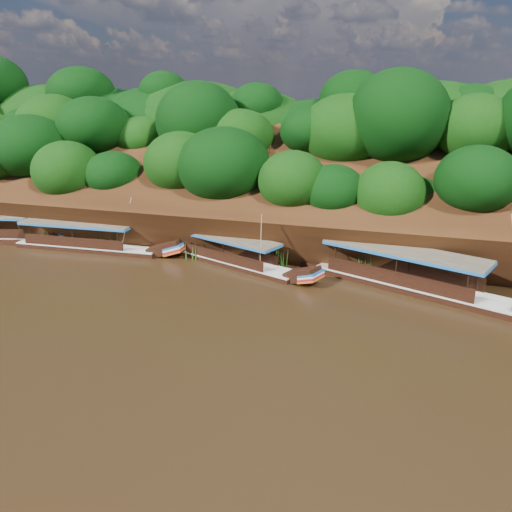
{
  "coord_description": "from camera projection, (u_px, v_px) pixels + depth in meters",
  "views": [
    {
      "loc": [
        10.5,
        -25.72,
        12.91
      ],
      "look_at": [
        0.4,
        7.0,
        1.49
      ],
      "focal_mm": 35.0,
      "sensor_mm": 36.0,
      "label": 1
    }
  ],
  "objects": [
    {
      "name": "ground",
      "position": [
        216.0,
        313.0,
        30.34
      ],
      "size": [
        160.0,
        160.0,
        0.0
      ],
      "primitive_type": "plane",
      "color": "black",
      "rests_on": "ground"
    },
    {
      "name": "boat_0",
      "position": [
        426.0,
        285.0,
        33.15
      ],
      "size": [
        16.36,
        8.12,
        6.92
      ],
      "rotation": [
        0.0,
        0.0,
        -0.37
      ],
      "color": "black",
      "rests_on": "ground"
    },
    {
      "name": "boat_2",
      "position": [
        96.0,
        244.0,
        42.15
      ],
      "size": [
        15.12,
        2.95,
        5.16
      ],
      "rotation": [
        0.0,
        0.0,
        0.05
      ],
      "color": "black",
      "rests_on": "ground"
    },
    {
      "name": "reeds",
      "position": [
        222.0,
        250.0,
        39.54
      ],
      "size": [
        49.13,
        2.41,
        2.05
      ],
      "color": "#2A5B16",
      "rests_on": "ground"
    },
    {
      "name": "boat_3",
      "position": [
        1.0,
        234.0,
        45.01
      ],
      "size": [
        13.29,
        5.03,
        2.8
      ],
      "rotation": [
        0.0,
        0.0,
        0.24
      ],
      "color": "black",
      "rests_on": "ground"
    },
    {
      "name": "boat_1",
      "position": [
        244.0,
        261.0,
        38.02
      ],
      "size": [
        12.4,
        6.14,
        5.06
      ],
      "rotation": [
        0.0,
        0.0,
        -0.36
      ],
      "color": "black",
      "rests_on": "ground"
    },
    {
      "name": "riverbank",
      "position": [
        298.0,
        205.0,
        50.35
      ],
      "size": [
        120.0,
        30.06,
        19.4
      ],
      "color": "black",
      "rests_on": "ground"
    }
  ]
}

